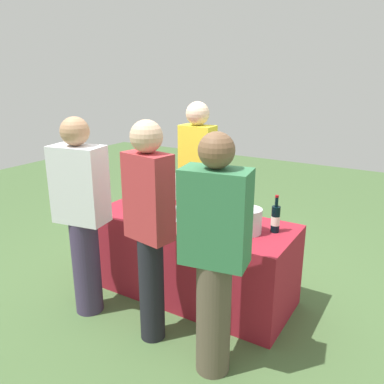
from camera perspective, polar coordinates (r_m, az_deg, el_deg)
ground_plane at (r=3.88m, az=-0.00°, el=-14.35°), size 12.00×12.00×0.00m
tasting_table at (r=3.69m, az=-0.00°, el=-9.35°), size 1.84×0.75×0.76m
wine_bottle_0 at (r=4.02m, az=-8.12°, el=0.17°), size 0.07×0.07×0.31m
wine_bottle_1 at (r=3.56m, az=1.03°, el=-1.98°), size 0.08×0.08×0.29m
wine_bottle_2 at (r=3.48m, az=7.41°, el=-2.47°), size 0.08×0.08×0.31m
wine_bottle_3 at (r=3.29m, az=11.94°, el=-3.79°), size 0.07×0.07×0.31m
wine_glass_0 at (r=3.79m, az=-9.11°, el=-1.08°), size 0.07×0.07×0.14m
wine_glass_1 at (r=3.60m, az=-5.45°, el=-1.93°), size 0.08×0.08×0.14m
wine_glass_2 at (r=3.46m, az=-2.31°, el=-2.61°), size 0.06×0.06×0.14m
wine_glass_3 at (r=3.37m, az=0.90°, el=-3.39°), size 0.06×0.06×0.13m
ice_bucket at (r=3.24m, az=8.08°, el=-4.13°), size 0.22×0.22×0.21m
server_pouring at (r=4.06m, az=0.78°, el=2.13°), size 0.35×0.23×1.74m
guest_0 at (r=3.36m, az=-15.58°, el=-2.87°), size 0.46×0.30×1.69m
guest_1 at (r=2.90m, az=-6.16°, el=-4.66°), size 0.38×0.25×1.71m
guest_2 at (r=2.58m, az=3.28°, el=-8.61°), size 0.46×0.30×1.68m
menu_board at (r=4.82m, az=-2.30°, el=-2.24°), size 0.45×0.05×0.85m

